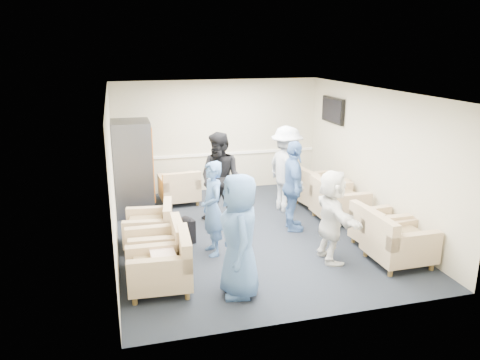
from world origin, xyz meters
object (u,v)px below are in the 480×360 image
object	(u,v)px
armchair_left_far	(152,228)
person_front_right	(332,216)
armchair_right_near	(396,243)
armchair_right_midfar	(337,203)
armchair_right_far	(318,191)
armchair_left_near	(164,266)
armchair_corner	(180,189)
person_back_right	(286,169)
person_mid_left	(212,209)
vending_machine	(133,167)
armchair_left_mid	(159,252)
person_back_left	(221,179)
armchair_right_midnear	(379,230)
person_front_left	(239,236)
person_mid_right	(293,186)

from	to	relation	value
armchair_left_far	person_front_right	bearing A→B (deg)	71.83
armchair_right_near	armchair_right_midfar	bearing A→B (deg)	1.02
armchair_right_midfar	armchair_right_far	xyz separation A→B (m)	(-0.01, 0.91, -0.00)
armchair_left_near	armchair_right_midfar	size ratio (longest dim) A/B	1.02
armchair_corner	armchair_right_midfar	bearing A→B (deg)	143.35
person_back_right	armchair_right_near	bearing A→B (deg)	-174.17
armchair_right_midfar	person_mid_left	distance (m)	2.93
armchair_corner	vending_machine	world-z (taller)	vending_machine
person_back_right	armchair_right_midfar	bearing A→B (deg)	-148.55
armchair_left_near	person_front_right	world-z (taller)	person_front_right
armchair_left_near	armchair_right_midfar	world-z (taller)	armchair_right_midfar
armchair_left_mid	armchair_left_far	distance (m)	1.09
person_back_left	person_back_right	xyz separation A→B (m)	(1.53, 0.39, -0.00)
armchair_right_near	armchair_right_far	distance (m)	2.95
armchair_right_near	vending_machine	bearing A→B (deg)	47.13
armchair_right_far	vending_machine	distance (m)	4.06
armchair_right_midnear	person_front_left	bearing A→B (deg)	102.04
armchair_right_midfar	person_front_left	xyz separation A→B (m)	(-2.67, -2.32, 0.53)
person_back_left	person_front_right	xyz separation A→B (m)	(1.39, -2.13, -0.15)
armchair_left_mid	person_back_left	world-z (taller)	person_back_left
person_mid_right	person_mid_left	bearing A→B (deg)	123.46
armchair_corner	person_mid_left	xyz separation A→B (m)	(0.19, -2.80, 0.48)
armchair_right_far	person_mid_right	distance (m)	1.61
armchair_left_mid	armchair_left_near	bearing A→B (deg)	3.54
armchair_corner	person_front_right	bearing A→B (deg)	116.11
armchair_left_near	person_mid_left	size ratio (longest dim) A/B	0.58
person_back_left	person_front_right	distance (m)	2.54
person_back_left	armchair_right_midnear	bearing A→B (deg)	5.98
armchair_corner	person_front_right	xyz separation A→B (m)	(2.03, -3.56, 0.44)
armchair_left_far	person_back_left	bearing A→B (deg)	125.57
armchair_corner	person_back_left	xyz separation A→B (m)	(0.64, -1.43, 0.59)
armchair_right_near	person_back_right	xyz separation A→B (m)	(-0.84, 2.92, 0.56)
armchair_left_mid	armchair_right_midfar	world-z (taller)	armchair_right_midfar
armchair_left_far	person_mid_left	xyz separation A→B (m)	(0.99, -0.60, 0.49)
person_back_right	person_mid_right	world-z (taller)	person_back_right
armchair_right_midfar	vending_machine	bearing A→B (deg)	67.56
person_mid_right	person_front_left	bearing A→B (deg)	154.73
armchair_right_near	armchair_left_near	bearing A→B (deg)	87.32
armchair_left_mid	person_front_right	bearing A→B (deg)	85.58
armchair_right_far	person_front_left	bearing A→B (deg)	131.58
person_mid_left	vending_machine	bearing A→B (deg)	-159.92
armchair_left_far	armchair_corner	bearing A→B (deg)	167.60
armchair_left_near	armchair_right_far	distance (m)	4.64
armchair_left_mid	armchair_left_far	xyz separation A→B (m)	(-0.02, 1.09, -0.02)
armchair_left_far	person_back_left	world-z (taller)	person_back_left
armchair_right_midfar	vending_machine	xyz separation A→B (m)	(-3.95, 1.61, 0.62)
armchair_right_far	person_back_left	xyz separation A→B (m)	(-2.30, -0.42, 0.56)
armchair_left_far	armchair_right_near	world-z (taller)	armchair_right_near
armchair_left_near	person_back_right	xyz separation A→B (m)	(2.93, 2.78, 0.57)
person_back_right	vending_machine	bearing A→B (deg)	66.90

